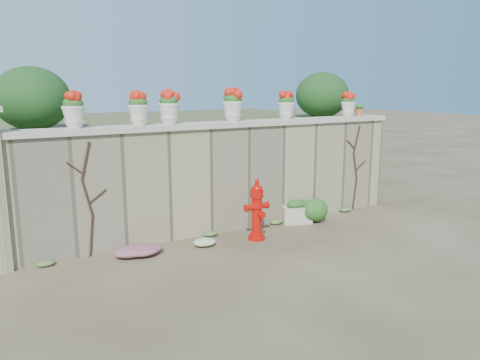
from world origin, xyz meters
TOP-DOWN VIEW (x-y plane):
  - ground at (0.00, 0.00)m, footprint 80.00×80.00m
  - stone_wall at (0.00, 1.80)m, footprint 8.00×0.40m
  - wall_cap at (0.00, 1.80)m, footprint 8.10×0.52m
  - raised_fill at (0.00, 5.00)m, footprint 9.00×6.00m
  - back_shrub_left at (-3.20, 3.00)m, footprint 1.30×1.30m
  - back_shrub_right at (3.40, 3.00)m, footprint 1.30×1.30m
  - vine_left at (-2.67, 1.58)m, footprint 0.60×0.04m
  - vine_right at (3.23, 1.58)m, footprint 0.60×0.04m
  - fire_hydrant at (0.14, 0.91)m, footprint 0.47×0.34m
  - planter_box at (1.42, 1.38)m, footprint 0.67×0.53m
  - green_shrub at (1.81, 1.25)m, footprint 0.63×0.57m
  - magenta_clump at (-1.96, 1.13)m, footprint 0.82×0.55m
  - white_flowers at (-0.89, 1.04)m, footprint 0.49×0.39m
  - urn_pot_0 at (-2.76, 1.80)m, footprint 0.37×0.37m
  - urn_pot_1 at (-1.70, 1.80)m, footprint 0.36×0.36m
  - urn_pot_2 at (-1.14, 1.80)m, footprint 0.38×0.38m
  - urn_pot_3 at (0.16, 1.80)m, footprint 0.39×0.39m
  - urn_pot_4 at (1.42, 1.80)m, footprint 0.35×0.35m
  - urn_pot_5 at (3.14, 1.80)m, footprint 0.33×0.33m
  - terracotta_pot at (3.48, 1.80)m, footprint 0.21×0.21m

SIDE VIEW (x-z plane):
  - ground at x=0.00m, z-range 0.00..0.00m
  - white_flowers at x=-0.89m, z-range 0.00..0.18m
  - magenta_clump at x=-1.96m, z-range 0.00..0.22m
  - planter_box at x=1.42m, z-range -0.02..0.47m
  - green_shrub at x=1.81m, z-range 0.00..0.60m
  - fire_hydrant at x=0.14m, z-range 0.00..1.12m
  - vine_left at x=-2.67m, z-range 0.04..1.94m
  - vine_right at x=3.23m, z-range 0.04..1.94m
  - stone_wall at x=0.00m, z-range 0.00..2.00m
  - raised_fill at x=0.00m, z-range 0.00..2.00m
  - wall_cap at x=0.00m, z-range 2.00..2.10m
  - terracotta_pot at x=3.48m, z-range 2.09..2.35m
  - urn_pot_5 at x=3.14m, z-range 2.10..2.62m
  - urn_pot_4 at x=1.42m, z-range 2.10..2.65m
  - urn_pot_1 at x=-1.70m, z-range 2.10..2.67m
  - urn_pot_0 at x=-2.76m, z-range 2.10..2.67m
  - urn_pot_2 at x=-1.14m, z-range 2.10..2.69m
  - urn_pot_3 at x=0.16m, z-range 2.10..2.72m
  - back_shrub_left at x=-3.20m, z-range 2.00..3.10m
  - back_shrub_right at x=3.40m, z-range 2.00..3.10m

